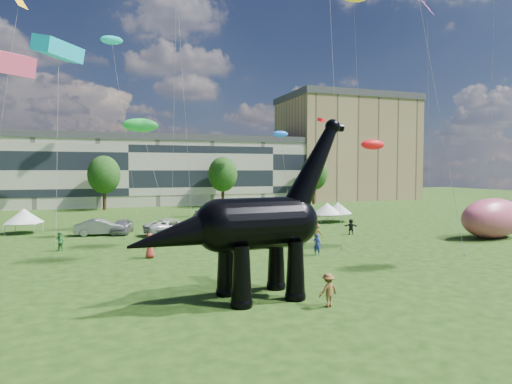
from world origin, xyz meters
name	(u,v)px	position (x,y,z in m)	size (l,w,h in m)	color
ground	(316,288)	(0.00, 0.00, 0.00)	(220.00, 220.00, 0.00)	#16330C
terrace_row	(128,173)	(-8.00, 62.00, 6.00)	(78.00, 11.00, 12.00)	beige
apartment_block	(346,150)	(40.00, 65.00, 11.00)	(28.00, 18.00, 22.00)	tan
tree_mid_left	(104,172)	(-12.00, 53.00, 6.29)	(5.20, 5.20, 9.44)	#382314
tree_mid_right	(223,171)	(8.00, 53.00, 6.29)	(5.20, 5.20, 9.44)	#382314
tree_far_right	(314,171)	(26.00, 53.00, 6.29)	(5.20, 5.20, 9.44)	#382314
dinosaur_sculpture	(251,227)	(-4.08, -0.65, 3.69)	(11.99, 3.57, 9.77)	black
car_silver	(122,226)	(-9.85, 24.91, 0.75)	(1.77, 4.39, 1.50)	#A2A2A6
car_grey	(101,227)	(-11.93, 24.34, 0.80)	(1.70, 4.87, 1.60)	gray
car_white	(173,227)	(-4.91, 22.36, 0.81)	(2.70, 5.86, 1.63)	silver
car_dark	(231,228)	(0.69, 20.52, 0.71)	(2.00, 4.91, 1.42)	#595960
gazebo_near	(327,209)	(14.67, 26.32, 1.74)	(3.94, 3.94, 2.48)	white
gazebo_far	(338,208)	(16.50, 26.84, 1.72)	(4.58, 4.58, 2.45)	silver
gazebo_left	(24,216)	(-19.47, 28.24, 1.81)	(4.27, 4.27, 2.58)	silver
inflatable_pink	(493,218)	(24.05, 10.36, 1.94)	(7.74, 3.87, 3.87)	#CE506E
visitors	(182,239)	(-5.31, 14.03, 0.87)	(38.95, 34.74, 1.89)	#399041
kites	(240,48)	(3.35, 26.38, 20.58)	(67.32, 45.94, 27.57)	red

